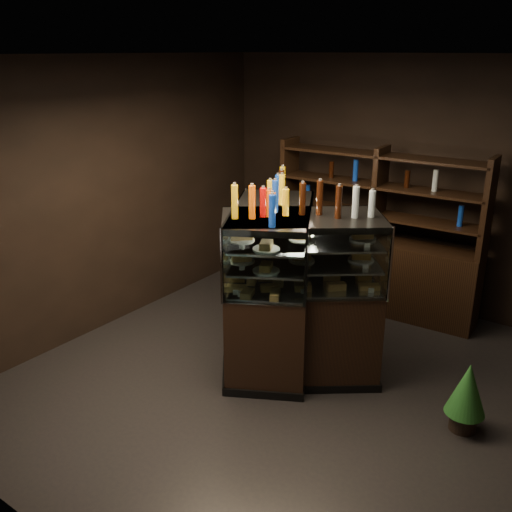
{
  "coord_description": "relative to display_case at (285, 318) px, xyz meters",
  "views": [
    {
      "loc": [
        2.46,
        -4.05,
        3.05
      ],
      "look_at": [
        -0.45,
        -0.04,
        1.24
      ],
      "focal_mm": 40.0,
      "sensor_mm": 36.0,
      "label": 1
    }
  ],
  "objects": [
    {
      "name": "potted_conifer",
      "position": [
        1.79,
        0.02,
        -0.13
      ],
      "size": [
        0.33,
        0.33,
        0.71
      ],
      "rotation": [
        0.0,
        0.0,
        0.18
      ],
      "color": "black",
      "rests_on": "ground"
    },
    {
      "name": "bottles_top",
      "position": [
        0.0,
        0.0,
        1.23
      ],
      "size": [
        1.22,
        1.13,
        0.3
      ],
      "color": "silver",
      "rests_on": "display_case"
    },
    {
      "name": "room_shell",
      "position": [
        0.29,
        -0.23,
        1.4
      ],
      "size": [
        5.02,
        5.02,
        3.01
      ],
      "color": "black",
      "rests_on": "ground"
    },
    {
      "name": "food_display",
      "position": [
        -0.0,
        -0.01,
        0.68
      ],
      "size": [
        1.39,
        1.27,
        0.49
      ],
      "color": "#B37F40",
      "rests_on": "display_case"
    },
    {
      "name": "back_shelving",
      "position": [
        0.1,
        1.82,
        0.07
      ],
      "size": [
        2.5,
        0.53,
        2.0
      ],
      "rotation": [
        0.0,
        0.0,
        0.05
      ],
      "color": "black",
      "rests_on": "ground"
    },
    {
      "name": "ground",
      "position": [
        0.29,
        -0.23,
        -0.54
      ],
      "size": [
        5.0,
        5.0,
        0.0
      ],
      "primitive_type": "plane",
      "color": "black",
      "rests_on": "ground"
    },
    {
      "name": "display_case",
      "position": [
        0.0,
        0.0,
        0.0
      ],
      "size": [
        1.89,
        1.67,
        1.63
      ],
      "rotation": [
        0.0,
        0.0,
        -0.21
      ],
      "color": "black",
      "rests_on": "ground"
    }
  ]
}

